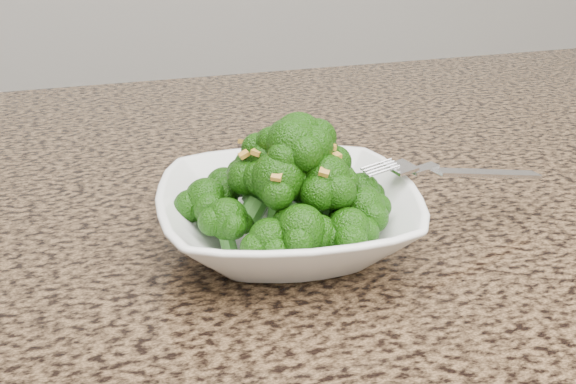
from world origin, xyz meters
name	(u,v)px	position (x,y,z in m)	size (l,w,h in m)	color
granite_counter	(305,229)	(0.00, 0.30, 0.89)	(1.64, 1.04, 0.03)	brown
bowl	(288,218)	(-0.03, 0.25, 0.93)	(0.21, 0.21, 0.05)	white
broccoli_pile	(288,146)	(-0.03, 0.25, 0.99)	(0.19, 0.19, 0.07)	#194F09
garlic_topping	(288,98)	(-0.03, 0.25, 1.03)	(0.11, 0.11, 0.01)	gold
fork	(429,168)	(0.09, 0.24, 0.96)	(0.20, 0.03, 0.01)	silver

